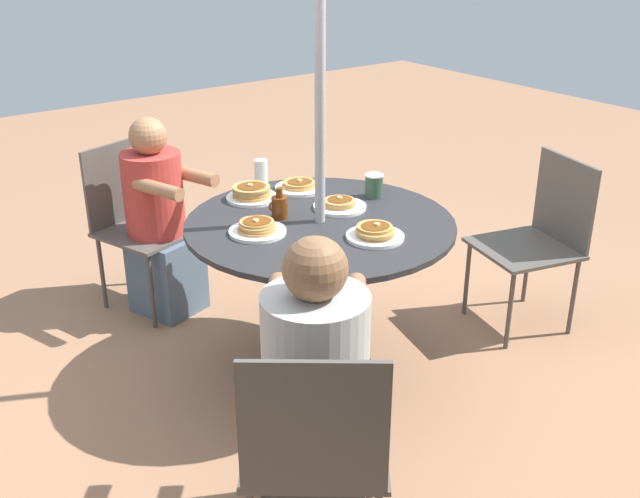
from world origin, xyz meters
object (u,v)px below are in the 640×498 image
at_px(patio_table, 320,249).
at_px(drinking_glass_b, 322,254).
at_px(patio_chair_east, 540,233).
at_px(coffee_cup, 374,186).
at_px(diner_south, 160,225).
at_px(pancake_plate_a, 252,193).
at_px(diner_north, 316,407).
at_px(drinking_glass_a, 261,173).
at_px(patio_chair_south, 136,215).
at_px(pancake_plate_b, 340,205).
at_px(pancake_plate_d, 300,186).
at_px(syrup_bottle, 279,206).
at_px(patio_chair_north, 315,445).
at_px(pancake_plate_c, 375,233).
at_px(pancake_plate_e, 257,229).

bearing_deg(patio_table, drinking_glass_b, 54.43).
distance_m(patio_chair_east, coffee_cup, 0.94).
distance_m(patio_chair_east, diner_south, 2.00).
height_order(pancake_plate_a, drinking_glass_b, drinking_glass_b).
height_order(diner_north, drinking_glass_a, diner_north).
distance_m(patio_chair_south, diner_south, 0.18).
bearing_deg(coffee_cup, pancake_plate_b, 6.20).
xyz_separation_m(diner_north, pancake_plate_b, (-0.80, -0.91, 0.26)).
xyz_separation_m(patio_chair_east, drinking_glass_a, (1.15, -0.85, 0.32)).
xyz_separation_m(pancake_plate_b, pancake_plate_d, (-0.00, -0.32, -0.00)).
height_order(patio_table, pancake_plate_a, pancake_plate_a).
bearing_deg(coffee_cup, syrup_bottle, -4.48).
height_order(patio_chair_north, diner_north, diner_north).
relative_size(diner_north, syrup_bottle, 8.04).
height_order(pancake_plate_a, pancake_plate_c, pancake_plate_a).
xyz_separation_m(patio_chair_south, diner_south, (-0.06, 0.17, -0.02)).
bearing_deg(pancake_plate_d, pancake_plate_c, 81.99).
distance_m(pancake_plate_e, drinking_glass_b, 0.44).
bearing_deg(pancake_plate_b, drinking_glass_a, -74.83).
relative_size(pancake_plate_a, drinking_glass_b, 2.21).
height_order(patio_chair_north, coffee_cup, patio_chair_north).
bearing_deg(pancake_plate_b, patio_chair_south, -63.20).
xyz_separation_m(syrup_bottle, drinking_glass_b, (0.15, 0.53, 0.00)).
distance_m(patio_chair_south, pancake_plate_a, 0.85).
height_order(pancake_plate_c, drinking_glass_b, drinking_glass_b).
height_order(patio_chair_north, patio_chair_south, same).
xyz_separation_m(patio_chair_east, pancake_plate_e, (1.49, -0.35, 0.27)).
height_order(pancake_plate_e, syrup_bottle, syrup_bottle).
relative_size(patio_chair_east, pancake_plate_a, 3.64).
relative_size(diner_south, drinking_glass_a, 7.72).
height_order(diner_north, pancake_plate_a, diner_north).
height_order(pancake_plate_d, drinking_glass_a, drinking_glass_a).
bearing_deg(drinking_glass_a, patio_table, 85.92).
relative_size(patio_chair_east, pancake_plate_d, 3.64).
bearing_deg(patio_chair_south, patio_chair_north, 62.22).
bearing_deg(pancake_plate_a, pancake_plate_c, 103.11).
height_order(coffee_cup, drinking_glass_a, drinking_glass_a).
xyz_separation_m(patio_chair_east, pancake_plate_c, (1.12, -0.01, 0.27)).
bearing_deg(diner_north, drinking_glass_a, 101.26).
xyz_separation_m(pancake_plate_c, pancake_plate_e, (0.37, -0.34, -0.00)).
bearing_deg(drinking_glass_b, pancake_plate_d, -119.57).
distance_m(pancake_plate_b, pancake_plate_e, 0.47).
relative_size(patio_chair_east, pancake_plate_e, 3.64).
relative_size(pancake_plate_a, coffee_cup, 2.17).
bearing_deg(diner_north, syrup_bottle, 99.56).
relative_size(patio_chair_north, coffee_cup, 7.89).
distance_m(patio_table, diner_south, 1.06).
bearing_deg(pancake_plate_c, syrup_bottle, -65.90).
distance_m(patio_table, coffee_cup, 0.45).
bearing_deg(pancake_plate_b, pancake_plate_a, -52.78).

